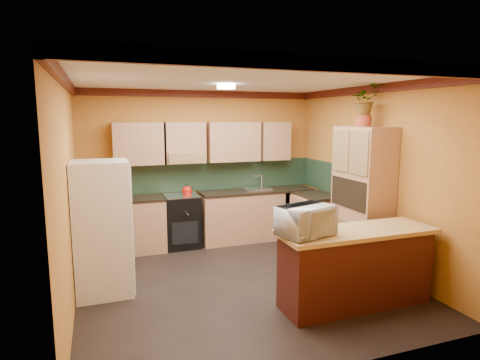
# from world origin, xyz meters

# --- Properties ---
(room_shell) EXTENTS (4.24, 4.24, 2.72)m
(room_shell) POSITION_xyz_m (0.02, 0.28, 2.09)
(room_shell) COLOR black
(room_shell) RESTS_ON ground
(base_cabinets_back) EXTENTS (3.65, 0.60, 0.88)m
(base_cabinets_back) POSITION_xyz_m (0.18, 1.80, 0.44)
(base_cabinets_back) COLOR tan
(base_cabinets_back) RESTS_ON ground
(countertop_back) EXTENTS (3.65, 0.62, 0.04)m
(countertop_back) POSITION_xyz_m (0.18, 1.80, 0.90)
(countertop_back) COLOR black
(countertop_back) RESTS_ON base_cabinets_back
(stove) EXTENTS (0.58, 0.58, 0.91)m
(stove) POSITION_xyz_m (-0.45, 1.80, 0.46)
(stove) COLOR black
(stove) RESTS_ON ground
(kettle) EXTENTS (0.21, 0.21, 0.18)m
(kettle) POSITION_xyz_m (-0.35, 1.75, 1.00)
(kettle) COLOR #B4190C
(kettle) RESTS_ON stove
(sink) EXTENTS (0.48, 0.40, 0.03)m
(sink) POSITION_xyz_m (0.95, 1.80, 0.94)
(sink) COLOR silver
(sink) RESTS_ON countertop_back
(base_cabinets_right) EXTENTS (0.60, 0.80, 0.88)m
(base_cabinets_right) POSITION_xyz_m (1.80, 1.02, 0.44)
(base_cabinets_right) COLOR tan
(base_cabinets_right) RESTS_ON ground
(countertop_right) EXTENTS (0.62, 0.80, 0.04)m
(countertop_right) POSITION_xyz_m (1.80, 1.02, 0.90)
(countertop_right) COLOR black
(countertop_right) RESTS_ON base_cabinets_right
(fridge) EXTENTS (0.68, 0.66, 1.70)m
(fridge) POSITION_xyz_m (-1.75, 0.27, 0.85)
(fridge) COLOR white
(fridge) RESTS_ON ground
(pantry) EXTENTS (0.48, 0.90, 2.10)m
(pantry) POSITION_xyz_m (1.85, -0.10, 1.05)
(pantry) COLOR tan
(pantry) RESTS_ON ground
(fern_pot) EXTENTS (0.22, 0.22, 0.16)m
(fern_pot) POSITION_xyz_m (1.85, -0.05, 2.18)
(fern_pot) COLOR #B0402A
(fern_pot) RESTS_ON pantry
(fern) EXTENTS (0.46, 0.42, 0.44)m
(fern) POSITION_xyz_m (1.85, -0.05, 2.48)
(fern) COLOR tan
(fern) RESTS_ON fern_pot
(breakfast_bar) EXTENTS (1.80, 0.55, 0.88)m
(breakfast_bar) POSITION_xyz_m (1.06, -1.10, 0.44)
(breakfast_bar) COLOR #43130F
(breakfast_bar) RESTS_ON ground
(bar_top) EXTENTS (1.90, 0.65, 0.05)m
(bar_top) POSITION_xyz_m (1.06, -1.10, 0.91)
(bar_top) COLOR tan
(bar_top) RESTS_ON breakfast_bar
(microwave) EXTENTS (0.70, 0.57, 0.33)m
(microwave) POSITION_xyz_m (0.38, -1.10, 1.10)
(microwave) COLOR white
(microwave) RESTS_ON bar_top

